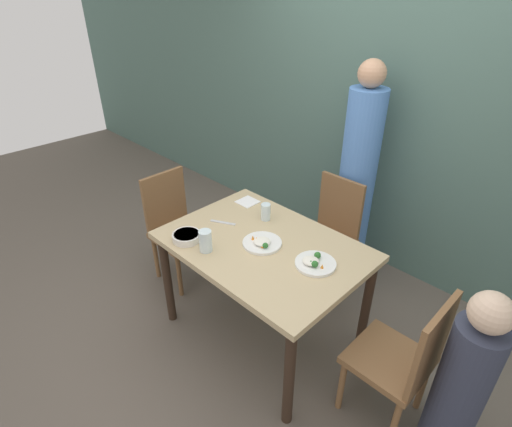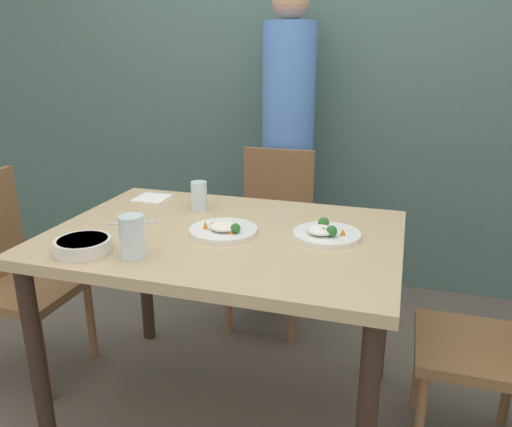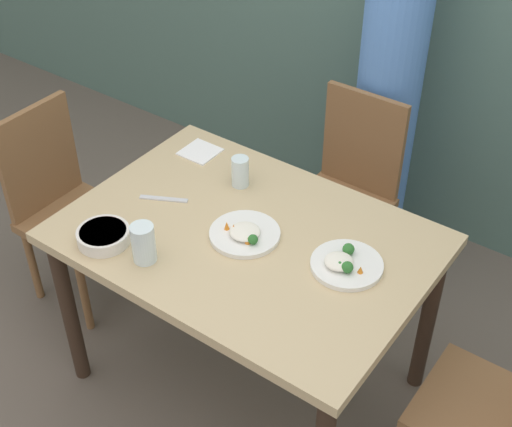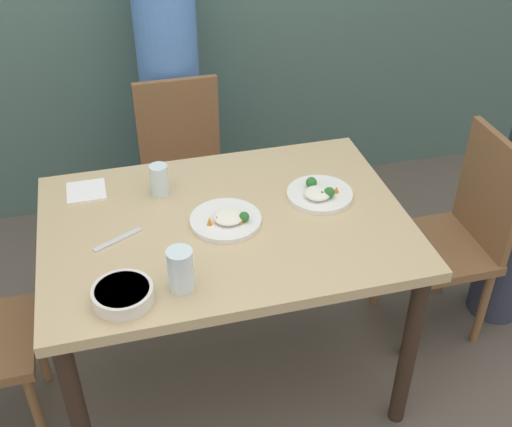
% 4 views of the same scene
% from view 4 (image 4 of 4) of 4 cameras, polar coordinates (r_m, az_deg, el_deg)
% --- Properties ---
extents(ground_plane, '(10.00, 10.00, 0.00)m').
position_cam_4_polar(ground_plane, '(2.74, -2.30, -13.71)').
color(ground_plane, '#60564C').
extents(dining_table, '(1.25, 0.89, 0.77)m').
position_cam_4_polar(dining_table, '(2.27, -2.70, -2.53)').
color(dining_table, tan).
rests_on(dining_table, ground_plane).
extents(chair_adult_spot, '(0.40, 0.40, 0.91)m').
position_cam_4_polar(chair_adult_spot, '(3.01, -6.34, 3.48)').
color(chair_adult_spot, brown).
rests_on(chair_adult_spot, ground_plane).
extents(chair_child_spot, '(0.40, 0.40, 0.91)m').
position_cam_4_polar(chair_child_spot, '(2.75, 17.30, -1.70)').
color(chair_child_spot, brown).
rests_on(chair_child_spot, ground_plane).
extents(person_adult, '(0.28, 0.28, 1.74)m').
position_cam_4_polar(person_adult, '(3.12, -7.69, 11.70)').
color(person_adult, '#5184D1').
rests_on(person_adult, ground_plane).
extents(bowl_curry, '(0.18, 0.18, 0.05)m').
position_cam_4_polar(bowl_curry, '(1.93, -11.76, -7.04)').
color(bowl_curry, silver).
rests_on(bowl_curry, dining_table).
extents(plate_rice_adult, '(0.24, 0.24, 0.06)m').
position_cam_4_polar(plate_rice_adult, '(2.33, 5.66, 1.78)').
color(plate_rice_adult, white).
rests_on(plate_rice_adult, dining_table).
extents(plate_rice_child, '(0.25, 0.25, 0.05)m').
position_cam_4_polar(plate_rice_child, '(2.19, -2.62, -0.52)').
color(plate_rice_child, white).
rests_on(plate_rice_child, dining_table).
extents(glass_water_tall, '(0.07, 0.07, 0.12)m').
position_cam_4_polar(glass_water_tall, '(2.34, -8.59, 2.97)').
color(glass_water_tall, silver).
rests_on(glass_water_tall, dining_table).
extents(glass_water_short, '(0.08, 0.08, 0.14)m').
position_cam_4_polar(glass_water_short, '(1.91, -6.71, -4.98)').
color(glass_water_short, silver).
rests_on(glass_water_short, dining_table).
extents(napkin_folded, '(0.14, 0.14, 0.01)m').
position_cam_4_polar(napkin_folded, '(2.43, -14.87, 1.96)').
color(napkin_folded, white).
rests_on(napkin_folded, dining_table).
extents(fork_steel, '(0.17, 0.10, 0.01)m').
position_cam_4_polar(fork_steel, '(2.17, -12.16, -2.26)').
color(fork_steel, silver).
rests_on(fork_steel, dining_table).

